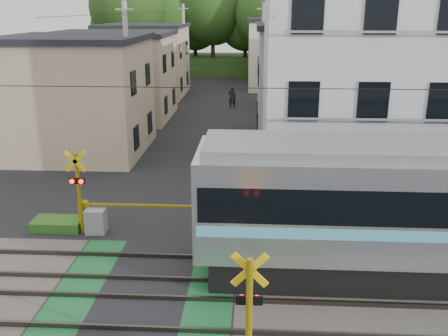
{
  "coord_description": "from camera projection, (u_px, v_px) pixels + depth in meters",
  "views": [
    {
      "loc": [
        3.01,
        -12.34,
        7.68
      ],
      "look_at": [
        1.98,
        5.0,
        2.08
      ],
      "focal_mm": 40.0,
      "sensor_mm": 36.0,
      "label": 1
    }
  ],
  "objects": [
    {
      "name": "ground",
      "position": [
        145.0,
        289.0,
        14.25
      ],
      "size": [
        120.0,
        120.0,
        0.0
      ],
      "primitive_type": "plane",
      "color": "black"
    },
    {
      "name": "track_bed",
      "position": [
        145.0,
        288.0,
        14.24
      ],
      "size": [
        120.0,
        120.0,
        0.14
      ],
      "color": "#47423A",
      "rests_on": "ground"
    },
    {
      "name": "crossing_signal_far",
      "position": [
        93.0,
        214.0,
        17.65
      ],
      "size": [
        4.74,
        0.65,
        3.09
      ],
      "color": "yellow",
      "rests_on": "ground"
    },
    {
      "name": "apartment_block",
      "position": [
        382.0,
        82.0,
        21.36
      ],
      "size": [
        10.2,
        8.36,
        9.3
      ],
      "color": "silver",
      "rests_on": "ground"
    },
    {
      "name": "houses_row",
      "position": [
        218.0,
        69.0,
        37.87
      ],
      "size": [
        22.07,
        31.35,
        6.8
      ],
      "color": "tan",
      "rests_on": "ground"
    },
    {
      "name": "tree_hill",
      "position": [
        230.0,
        26.0,
        57.89
      ],
      "size": [
        40.0,
        14.14,
        11.96
      ],
      "color": "#254517",
      "rests_on": "ground"
    },
    {
      "name": "catenary",
      "position": [
        369.0,
        170.0,
        12.81
      ],
      "size": [
        60.0,
        5.04,
        7.0
      ],
      "color": "#2D2D33",
      "rests_on": "ground"
    },
    {
      "name": "utility_poles",
      "position": [
        196.0,
        61.0,
        34.92
      ],
      "size": [
        7.9,
        42.0,
        8.0
      ],
      "color": "#A5A5A0",
      "rests_on": "ground"
    },
    {
      "name": "pedestrian",
      "position": [
        232.0,
        97.0,
        39.67
      ],
      "size": [
        0.66,
        0.45,
        1.78
      ],
      "primitive_type": "imported",
      "rotation": [
        0.0,
        0.0,
        3.18
      ],
      "color": "black",
      "rests_on": "ground"
    },
    {
      "name": "weed_patches",
      "position": [
        205.0,
        287.0,
        14.01
      ],
      "size": [
        10.25,
        8.8,
        0.4
      ],
      "color": "#2D5E1E",
      "rests_on": "ground"
    }
  ]
}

